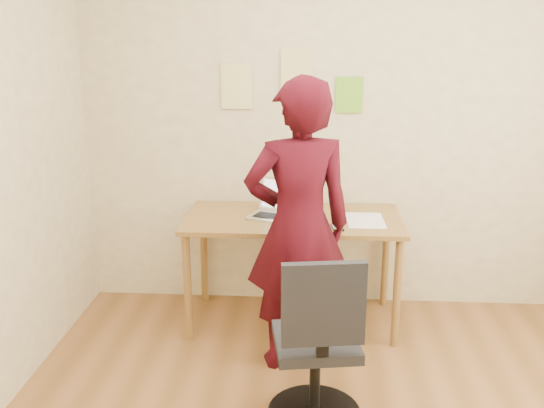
# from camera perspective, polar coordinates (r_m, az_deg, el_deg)

# --- Properties ---
(room) EXTENTS (3.58, 3.58, 2.78)m
(room) POSITION_cam_1_polar(r_m,az_deg,el_deg) (2.45, 7.71, 2.70)
(room) COLOR brown
(room) RESTS_ON ground
(desk) EXTENTS (1.40, 0.70, 0.74)m
(desk) POSITION_cam_1_polar(r_m,az_deg,el_deg) (3.96, 2.00, -2.44)
(desk) COLOR olive
(desk) RESTS_ON ground
(laptop) EXTENTS (0.40, 0.38, 0.23)m
(laptop) POSITION_cam_1_polar(r_m,az_deg,el_deg) (3.94, 0.50, -0.44)
(laptop) COLOR #BBBBC2
(laptop) RESTS_ON desk
(paper_sheet) EXTENTS (0.24, 0.34, 0.00)m
(paper_sheet) POSITION_cam_1_polar(r_m,az_deg,el_deg) (3.91, 8.78, -1.52)
(paper_sheet) COLOR white
(paper_sheet) RESTS_ON desk
(phone) EXTENTS (0.08, 0.14, 0.01)m
(phone) POSITION_cam_1_polar(r_m,az_deg,el_deg) (3.74, 6.16, -2.19)
(phone) COLOR black
(phone) RESTS_ON desk
(wall_note_left) EXTENTS (0.21, 0.00, 0.30)m
(wall_note_left) POSITION_cam_1_polar(r_m,az_deg,el_deg) (4.16, -3.35, 10.98)
(wall_note_left) COLOR #E2D787
(wall_note_left) RESTS_ON room
(wall_note_mid) EXTENTS (0.21, 0.00, 0.30)m
(wall_note_mid) POSITION_cam_1_polar(r_m,az_deg,el_deg) (4.13, 2.34, 12.32)
(wall_note_mid) COLOR #E2D787
(wall_note_mid) RESTS_ON room
(wall_note_right) EXTENTS (0.18, 0.00, 0.24)m
(wall_note_right) POSITION_cam_1_polar(r_m,az_deg,el_deg) (4.14, 7.28, 10.15)
(wall_note_right) COLOR #70BD2A
(wall_note_right) RESTS_ON room
(office_chair) EXTENTS (0.48, 0.48, 0.92)m
(office_chair) POSITION_cam_1_polar(r_m,az_deg,el_deg) (3.05, 4.30, -13.82)
(office_chair) COLOR black
(office_chair) RESTS_ON ground
(person) EXTENTS (0.69, 0.54, 1.69)m
(person) POSITION_cam_1_polar(r_m,az_deg,el_deg) (3.40, 2.51, -2.20)
(person) COLOR #380710
(person) RESTS_ON ground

